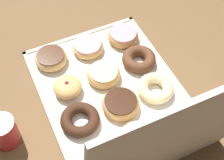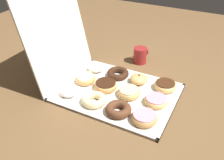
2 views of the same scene
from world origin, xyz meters
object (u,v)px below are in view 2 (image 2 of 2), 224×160
(chocolate_frosted_donut_2, at_px, (165,86))
(chocolate_cake_ring_donut_3, at_px, (118,109))
(glazed_ring_donut_4, at_px, (129,92))
(powdered_filled_donut_9, at_px, (69,92))
(donut_box, at_px, (118,93))
(cruller_donut_6, at_px, (94,100))
(glazed_ring_donut_10, at_px, (86,79))
(pink_frosted_donut_0, at_px, (144,118))
(jelly_filled_donut_5, at_px, (139,79))
(coffee_mug, at_px, (140,55))
(chocolate_frosted_donut_7, at_px, (106,85))
(pink_frosted_donut_1, at_px, (156,101))
(chocolate_cake_ring_donut_8, at_px, (118,73))
(powdered_filled_donut_11, at_px, (96,67))

(chocolate_frosted_donut_2, distance_m, chocolate_cake_ring_donut_3, 0.30)
(glazed_ring_donut_4, xyz_separation_m, powdered_filled_donut_9, (-0.13, 0.26, 0.00))
(donut_box, relative_size, powdered_filled_donut_9, 6.71)
(cruller_donut_6, xyz_separation_m, glazed_ring_donut_10, (0.13, 0.13, -0.00))
(donut_box, height_order, chocolate_frosted_donut_2, chocolate_frosted_donut_2)
(pink_frosted_donut_0, distance_m, jelly_filled_donut_5, 0.29)
(powdered_filled_donut_9, distance_m, coffee_mug, 0.51)
(pink_frosted_donut_0, xyz_separation_m, cruller_donut_6, (0.01, 0.25, -0.00))
(donut_box, xyz_separation_m, powdered_filled_donut_9, (-0.13, 0.20, 0.03))
(chocolate_frosted_donut_7, relative_size, coffee_mug, 1.20)
(pink_frosted_donut_1, xyz_separation_m, jelly_filled_donut_5, (0.13, 0.14, 0.00))
(chocolate_frosted_donut_2, xyz_separation_m, glazed_ring_donut_4, (-0.14, 0.14, -0.00))
(pink_frosted_donut_0, relative_size, glazed_ring_donut_10, 1.04)
(chocolate_cake_ring_donut_8, xyz_separation_m, powdered_filled_donut_9, (-0.26, 0.13, 0.00))
(chocolate_cake_ring_donut_8, bearing_deg, powdered_filled_donut_9, 152.73)
(chocolate_cake_ring_donut_8, bearing_deg, pink_frosted_donut_1, -117.15)
(glazed_ring_donut_4, distance_m, chocolate_cake_ring_donut_8, 0.18)
(coffee_mug, bearing_deg, jelly_filled_donut_5, -159.78)
(jelly_filled_donut_5, xyz_separation_m, chocolate_cake_ring_donut_8, (0.01, 0.12, -0.01))
(glazed_ring_donut_4, relative_size, cruller_donut_6, 0.94)
(chocolate_frosted_donut_2, height_order, chocolate_cake_ring_donut_8, chocolate_frosted_donut_2)
(pink_frosted_donut_1, bearing_deg, powdered_filled_donut_9, 107.89)
(glazed_ring_donut_4, xyz_separation_m, coffee_mug, (0.35, 0.08, 0.02))
(chocolate_cake_ring_donut_8, relative_size, glazed_ring_donut_10, 1.11)
(chocolate_frosted_donut_2, distance_m, coffee_mug, 0.31)
(chocolate_frosted_donut_2, bearing_deg, powdered_filled_donut_9, 123.47)
(glazed_ring_donut_4, distance_m, glazed_ring_donut_10, 0.25)
(chocolate_frosted_donut_2, relative_size, powdered_filled_donut_11, 1.24)
(chocolate_cake_ring_donut_8, height_order, glazed_ring_donut_10, glazed_ring_donut_10)
(chocolate_frosted_donut_2, distance_m, powdered_filled_donut_11, 0.39)
(glazed_ring_donut_10, bearing_deg, cruller_donut_6, -135.35)
(glazed_ring_donut_10, height_order, powdered_filled_donut_11, powdered_filled_donut_11)
(chocolate_frosted_donut_7, height_order, chocolate_cake_ring_donut_8, chocolate_frosted_donut_7)
(coffee_mug, bearing_deg, glazed_ring_donut_4, -166.69)
(chocolate_cake_ring_donut_3, relative_size, chocolate_frosted_donut_7, 0.99)
(donut_box, xyz_separation_m, glazed_ring_donut_4, (-0.00, -0.06, 0.02))
(pink_frosted_donut_1, height_order, powdered_filled_donut_11, powdered_filled_donut_11)
(powdered_filled_donut_9, relative_size, glazed_ring_donut_10, 0.78)
(chocolate_cake_ring_donut_3, relative_size, cruller_donut_6, 0.98)
(donut_box, relative_size, chocolate_cake_ring_donut_8, 4.72)
(jelly_filled_donut_5, bearing_deg, chocolate_cake_ring_donut_8, 86.83)
(donut_box, relative_size, glazed_ring_donut_4, 5.04)
(glazed_ring_donut_10, bearing_deg, jelly_filled_donut_5, -64.32)
(pink_frosted_donut_1, distance_m, chocolate_frosted_donut_2, 0.14)
(pink_frosted_donut_1, relative_size, jelly_filled_donut_5, 1.20)
(donut_box, xyz_separation_m, cruller_donut_6, (-0.13, 0.06, 0.02))
(pink_frosted_donut_1, xyz_separation_m, powdered_filled_donut_9, (-0.13, 0.40, 0.00))
(pink_frosted_donut_1, distance_m, powdered_filled_donut_9, 0.42)
(glazed_ring_donut_4, bearing_deg, donut_box, 88.64)
(chocolate_frosted_donut_7, bearing_deg, jelly_filled_donut_5, -44.91)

